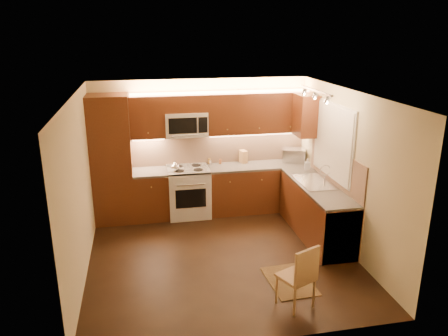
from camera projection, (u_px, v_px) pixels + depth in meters
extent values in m
cube|color=black|center=(221.00, 256.00, 6.79)|extent=(4.00, 4.00, 0.01)
cube|color=beige|center=(221.00, 94.00, 6.03)|extent=(4.00, 4.00, 0.01)
cube|color=#C5BA90|center=(201.00, 146.00, 8.28)|extent=(4.00, 0.01, 2.50)
cube|color=#C5BA90|center=(257.00, 242.00, 4.54)|extent=(4.00, 0.01, 2.50)
cube|color=#C5BA90|center=(79.00, 189.00, 6.04)|extent=(0.01, 4.00, 2.50)
cube|color=#C5BA90|center=(348.00, 172.00, 6.78)|extent=(0.01, 4.00, 2.50)
cube|color=#47200F|center=(112.00, 160.00, 7.72)|extent=(0.70, 0.60, 2.30)
cube|color=#47200F|center=(151.00, 195.00, 8.06)|extent=(0.62, 0.60, 0.86)
cube|color=#383533|center=(150.00, 172.00, 7.93)|extent=(0.62, 0.60, 0.04)
cube|color=#47200F|center=(258.00, 188.00, 8.44)|extent=(1.92, 0.60, 0.86)
cube|color=#383533|center=(258.00, 166.00, 8.30)|extent=(1.92, 0.60, 0.04)
cube|color=#47200F|center=(316.00, 212.00, 7.35)|extent=(0.60, 2.00, 0.86)
cube|color=#383533|center=(318.00, 186.00, 7.21)|extent=(0.60, 2.00, 0.04)
cube|color=silver|center=(334.00, 230.00, 6.69)|extent=(0.58, 0.60, 0.84)
cube|color=tan|center=(220.00, 147.00, 8.35)|extent=(3.30, 0.02, 0.60)
cube|color=tan|center=(336.00, 167.00, 7.17)|extent=(0.02, 2.00, 0.60)
cube|color=#47200F|center=(147.00, 117.00, 7.74)|extent=(0.62, 0.35, 0.75)
cube|color=#47200F|center=(258.00, 113.00, 8.12)|extent=(1.92, 0.35, 0.75)
cube|color=#47200F|center=(185.00, 103.00, 7.80)|extent=(0.76, 0.35, 0.31)
cube|color=#47200F|center=(306.00, 115.00, 7.86)|extent=(0.35, 0.50, 0.75)
cube|color=silver|center=(333.00, 141.00, 7.18)|extent=(0.03, 1.44, 1.24)
cube|color=silver|center=(332.00, 141.00, 7.18)|extent=(0.02, 1.36, 1.16)
cube|color=silver|center=(315.00, 90.00, 6.70)|extent=(0.04, 1.20, 0.03)
cube|color=silver|center=(294.00, 155.00, 8.46)|extent=(0.52, 0.46, 0.26)
cube|color=#9B7746|center=(243.00, 157.00, 8.40)|extent=(0.14, 0.19, 0.24)
cylinder|color=silver|center=(211.00, 162.00, 8.29)|extent=(0.06, 0.06, 0.09)
cylinder|color=olive|center=(209.00, 161.00, 8.34)|extent=(0.06, 0.06, 0.11)
cylinder|color=silver|center=(209.00, 161.00, 8.34)|extent=(0.05, 0.05, 0.09)
cylinder|color=brown|center=(220.00, 162.00, 8.33)|extent=(0.06, 0.06, 0.09)
imported|color=silver|center=(307.00, 164.00, 7.99)|extent=(0.11, 0.11, 0.20)
cube|color=black|center=(289.00, 281.00, 6.09)|extent=(0.62, 0.89, 0.01)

